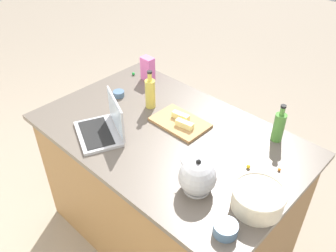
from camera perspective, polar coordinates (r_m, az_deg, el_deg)
The scene contains 17 objects.
ground_plane at distance 2.68m, azimuth -0.00°, elevation -16.48°, with size 12.00×12.00×0.00m, color gray.
island_counter at distance 2.33m, azimuth -0.00°, elevation -9.84°, with size 1.55×0.98×0.90m.
laptop at distance 2.03m, azimuth -10.30°, elevation -0.17°, with size 0.37×0.34×0.22m.
mixing_bowl_large at distance 1.65m, azimuth 14.28°, elevation -11.22°, with size 0.24×0.24×0.11m.
bottle_oil at distance 2.20m, azimuth -2.88°, elevation 5.35°, with size 0.06×0.06×0.25m.
bottle_olive at distance 2.02m, azimuth 17.42°, elevation -0.06°, with size 0.06×0.06×0.23m.
kettle at distance 1.66m, azimuth 4.75°, elevation -8.20°, with size 0.21×0.18×0.20m.
cutting_board at distance 2.10m, azimuth 1.95°, elevation 0.57°, with size 0.33×0.22×0.02m, color #AD7F4C.
butter_stick_left at distance 2.11m, azimuth 2.04°, elevation 1.61°, with size 0.11×0.04×0.04m, color #F4E58C.
butter_stick_right at distance 2.04m, azimuth 2.68°, elevation 0.29°, with size 0.11×0.04×0.04m, color #F4E58C.
ramekin_small at distance 2.37m, azimuth -7.95°, elevation 5.17°, with size 0.07×0.07×0.04m, color slate.
ramekin_medium at distance 1.55m, azimuth 9.25°, elevation -16.05°, with size 0.11×0.11×0.05m, color slate.
candy_bag at distance 2.51m, azimuth -3.29°, elevation 9.18°, with size 0.09×0.06×0.17m, color pink.
candy_0 at distance 1.85m, azimuth 12.82°, elevation -6.39°, with size 0.02×0.02×0.02m, color yellow.
candy_1 at distance 1.63m, azimuth 13.07°, elevation -13.93°, with size 0.02×0.02×0.02m, color orange.
candy_2 at distance 2.62m, azimuth -5.58°, elevation 8.38°, with size 0.02×0.02×0.02m, color green.
candy_3 at distance 1.88m, azimuth 17.49°, elevation -6.71°, with size 0.02×0.02×0.02m, color orange.
Camera 1 is at (-1.10, 1.16, 2.15)m, focal length 37.85 mm.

